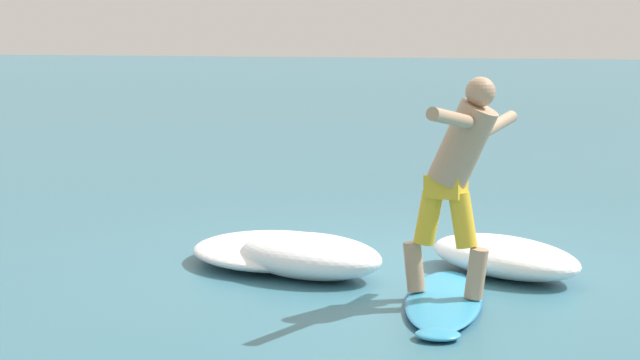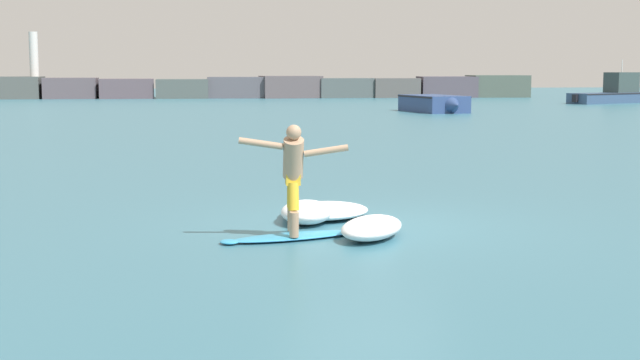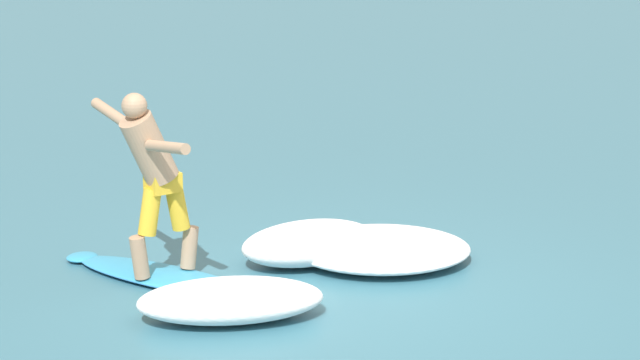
% 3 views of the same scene
% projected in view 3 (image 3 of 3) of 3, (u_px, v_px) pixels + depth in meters
% --- Properties ---
extents(ground_plane, '(200.00, 200.00, 0.00)m').
position_uv_depth(ground_plane, '(341.00, 297.00, 12.16)').
color(ground_plane, '#366D7F').
extents(surfboard, '(2.02, 1.09, 0.20)m').
position_uv_depth(surfboard, '(162.00, 276.00, 12.57)').
color(surfboard, '#3498C6').
rests_on(surfboard, ground).
extents(surfer, '(1.50, 0.70, 1.55)m').
position_uv_depth(surfer, '(152.00, 169.00, 12.26)').
color(surfer, tan).
rests_on(surfer, surfboard).
extents(wave_foam_at_tail, '(2.00, 2.04, 0.22)m').
position_uv_depth(wave_foam_at_tail, '(381.00, 249.00, 13.05)').
color(wave_foam_at_tail, white).
rests_on(wave_foam_at_tail, ground).
extents(wave_foam_at_nose, '(1.35, 1.64, 0.30)m').
position_uv_depth(wave_foam_at_nose, '(230.00, 300.00, 11.62)').
color(wave_foam_at_nose, white).
rests_on(wave_foam_at_nose, ground).
extents(wave_foam_beside, '(0.94, 1.33, 0.34)m').
position_uv_depth(wave_foam_beside, '(309.00, 243.00, 13.00)').
color(wave_foam_beside, white).
rests_on(wave_foam_beside, ground).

